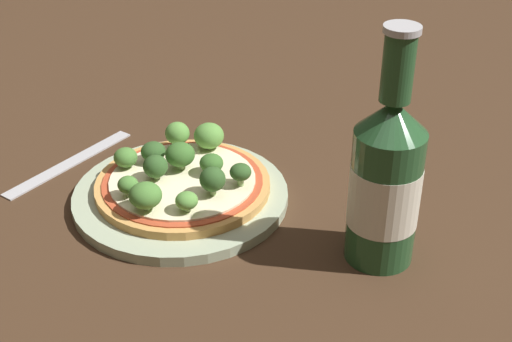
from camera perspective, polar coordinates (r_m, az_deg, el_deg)
The scene contains 17 objects.
ground_plane at distance 0.83m, azimuth -5.18°, elevation -1.58°, with size 3.00×3.00×0.00m, color #3D2819.
plate at distance 0.81m, azimuth -5.93°, elevation -2.00°, with size 0.24×0.24×0.01m.
pizza at distance 0.80m, azimuth -5.85°, elevation -1.03°, with size 0.20×0.20×0.01m.
broccoli_floret_0 at distance 0.77m, azimuth -10.21°, elevation -1.10°, with size 0.02×0.02×0.02m.
broccoli_floret_1 at distance 0.81m, azimuth -6.02°, elevation 1.37°, with size 0.03×0.03×0.03m.
broccoli_floret_2 at distance 0.76m, azimuth -3.49°, elevation -0.68°, with size 0.03×0.03×0.03m.
broccoli_floret_3 at distance 0.80m, azimuth -3.59°, elevation 0.62°, with size 0.03×0.03×0.02m.
broccoli_floret_4 at distance 0.74m, azimuth -8.90°, elevation -1.93°, with size 0.03×0.03×0.03m.
broccoli_floret_5 at distance 0.82m, azimuth -10.40°, elevation 1.07°, with size 0.03×0.03×0.02m.
broccoli_floret_6 at distance 0.74m, azimuth -5.57°, elevation -2.39°, with size 0.02×0.02×0.02m.
broccoli_floret_7 at distance 0.85m, azimuth -3.79°, elevation 2.82°, with size 0.04×0.04×0.03m.
broccoli_floret_8 at distance 0.79m, azimuth -8.04°, elevation 0.36°, with size 0.03×0.03×0.03m.
broccoli_floret_9 at distance 0.86m, azimuth -6.32°, elevation 3.01°, with size 0.03×0.03×0.03m.
broccoli_floret_10 at distance 0.83m, azimuth -8.19°, elevation 1.57°, with size 0.03×0.03×0.02m.
broccoli_floret_11 at distance 0.78m, azimuth -1.10°, elevation 0.03°, with size 0.02×0.02×0.03m.
beer_bottle at distance 0.68m, azimuth 10.33°, elevation -0.74°, with size 0.07×0.07×0.24m.
fork at distance 0.90m, azimuth -14.67°, elevation 0.67°, with size 0.05×0.19×0.00m.
Camera 1 is at (0.38, -0.58, 0.44)m, focal length 50.00 mm.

